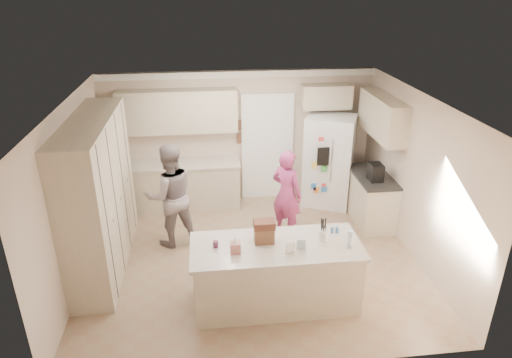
{
  "coord_description": "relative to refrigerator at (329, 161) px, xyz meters",
  "views": [
    {
      "loc": [
        -0.67,
        -6.2,
        4.19
      ],
      "look_at": [
        0.1,
        0.35,
        1.25
      ],
      "focal_mm": 32.0,
      "sensor_mm": 36.0,
      "label": 1
    }
  ],
  "objects": [
    {
      "name": "wall_back",
      "position": [
        -1.69,
        0.5,
        0.4
      ],
      "size": [
        5.2,
        0.02,
        2.6
      ],
      "primitive_type": "cube",
      "color": "beige",
      "rests_on": "ground"
    },
    {
      "name": "coffee_maker",
      "position": [
        0.56,
        -1.01,
        0.17
      ],
      "size": [
        0.22,
        0.28,
        0.3
      ],
      "primitive_type": "cube",
      "color": "black",
      "rests_on": "right_countertop"
    },
    {
      "name": "wall_right",
      "position": [
        0.92,
        -1.81,
        0.4
      ],
      "size": [
        0.02,
        4.6,
        2.6
      ],
      "primitive_type": "cube",
      "color": "beige",
      "rests_on": "ground"
    },
    {
      "name": "fridge_dispenser",
      "position": [
        -0.22,
        -0.37,
        0.25
      ],
      "size": [
        0.22,
        0.03,
        0.35
      ],
      "primitive_type": "cube",
      "color": "black",
      "rests_on": "refrigerator"
    },
    {
      "name": "wall_left",
      "position": [
        -4.3,
        -1.81,
        0.4
      ],
      "size": [
        0.02,
        4.6,
        2.6
      ],
      "primitive_type": "cube",
      "color": "beige",
      "rests_on": "ground"
    },
    {
      "name": "teen_girl",
      "position": [
        -1.03,
        -1.11,
        -0.11
      ],
      "size": [
        0.68,
        0.67,
        1.58
      ],
      "primitive_type": "imported",
      "rotation": [
        0.0,
        0.0,
        2.38
      ],
      "color": "#C7407C",
      "rests_on": "floor"
    },
    {
      "name": "island_top",
      "position": [
        -1.49,
        -2.91,
        0.0
      ],
      "size": [
        2.28,
        0.96,
        0.05
      ],
      "primitive_type": "cube",
      "color": "beige",
      "rests_on": "island_base"
    },
    {
      "name": "teen_boy",
      "position": [
        -2.98,
        -1.15,
        -0.01
      ],
      "size": [
        1.02,
        0.88,
        1.78
      ],
      "primitive_type": "imported",
      "rotation": [
        0.0,
        0.0,
        3.41
      ],
      "color": "gray",
      "rests_on": "floor"
    },
    {
      "name": "doorway_opening",
      "position": [
        -1.14,
        0.47,
        0.15
      ],
      "size": [
        0.9,
        0.06,
        2.1
      ],
      "primitive_type": "cube",
      "color": "black",
      "rests_on": "floor"
    },
    {
      "name": "shaker_pepper",
      "position": [
        -0.6,
        -2.69,
        0.07
      ],
      "size": [
        0.05,
        0.05,
        0.09
      ],
      "primitive_type": "cylinder",
      "color": "teal",
      "rests_on": "island_top"
    },
    {
      "name": "utensil_crock",
      "position": [
        -0.84,
        -2.86,
        0.1
      ],
      "size": [
        0.13,
        0.13,
        0.15
      ],
      "primitive_type": "cylinder",
      "color": "white",
      "rests_on": "island_top"
    },
    {
      "name": "right_base_cab",
      "position": [
        0.61,
        -0.81,
        -0.46
      ],
      "size": [
        0.6,
        1.2,
        0.88
      ],
      "primitive_type": "cube",
      "color": "beige",
      "rests_on": "floor"
    },
    {
      "name": "right_upper_cab",
      "position": [
        0.73,
        -0.61,
        1.05
      ],
      "size": [
        0.35,
        1.5,
        0.7
      ],
      "primitive_type": "cube",
      "color": "beige",
      "rests_on": "wall_right"
    },
    {
      "name": "fridge_handle_r",
      "position": [
        0.05,
        -0.37,
        0.15
      ],
      "size": [
        0.02,
        0.02,
        0.85
      ],
      "primitive_type": "cylinder",
      "color": "silver",
      "rests_on": "refrigerator"
    },
    {
      "name": "water_bottle",
      "position": [
        -0.54,
        -3.06,
        0.14
      ],
      "size": [
        0.07,
        0.07,
        0.24
      ],
      "primitive_type": "cylinder",
      "color": "silver",
      "rests_on": "island_top"
    },
    {
      "name": "back_countertop",
      "position": [
        -2.84,
        0.18,
        0.0
      ],
      "size": [
        2.24,
        0.63,
        0.04
      ],
      "primitive_type": "cube",
      "color": "beige",
      "rests_on": "back_base_cab"
    },
    {
      "name": "fridge_magnets",
      "position": [
        0.0,
        -0.36,
        0.0
      ],
      "size": [
        0.76,
        0.02,
        1.44
      ],
      "primitive_type": null,
      "color": "tan",
      "rests_on": "refrigerator"
    },
    {
      "name": "back_upper_cab",
      "position": [
        -2.84,
        0.32,
        1.0
      ],
      "size": [
        2.2,
        0.35,
        0.8
      ],
      "primitive_type": "cube",
      "color": "beige",
      "rests_on": "wall_back"
    },
    {
      "name": "refrigerator",
      "position": [
        0.0,
        0.0,
        0.0
      ],
      "size": [
        1.11,
        1.0,
        1.8
      ],
      "primitive_type": "cube",
      "rotation": [
        0.0,
        0.0,
        -0.42
      ],
      "color": "white",
      "rests_on": "floor"
    },
    {
      "name": "wall_frame_lower",
      "position": [
        -1.67,
        0.46,
        0.38
      ],
      "size": [
        0.15,
        0.02,
        0.2
      ],
      "primitive_type": "cube",
      "color": "brown",
      "rests_on": "wall_back"
    },
    {
      "name": "right_countertop",
      "position": [
        0.6,
        -0.81,
        0.0
      ],
      "size": [
        0.63,
        1.24,
        0.04
      ],
      "primitive_type": "cube",
      "color": "#2D2B28",
      "rests_on": "right_base_cab"
    },
    {
      "name": "fridge_handle_l",
      "position": [
        -0.05,
        -0.37,
        0.15
      ],
      "size": [
        0.02,
        0.02,
        0.85
      ],
      "primitive_type": "cylinder",
      "color": "silver",
      "rests_on": "refrigerator"
    },
    {
      "name": "dollhouse_roof",
      "position": [
        -1.64,
        -2.81,
        0.3
      ],
      "size": [
        0.28,
        0.2,
        0.1
      ],
      "primitive_type": "cube",
      "color": "#592D1E",
      "rests_on": "dollhouse_body"
    },
    {
      "name": "tissue_plume",
      "position": [
        -2.04,
        -3.01,
        0.2
      ],
      "size": [
        0.08,
        0.08,
        0.08
      ],
      "primitive_type": "cone",
      "color": "white",
      "rests_on": "tissue_box"
    },
    {
      "name": "shaker_salt",
      "position": [
        -0.67,
        -2.69,
        0.07
      ],
      "size": [
        0.05,
        0.05,
        0.09
      ],
      "primitive_type": "cylinder",
      "color": "teal",
      "rests_on": "island_top"
    },
    {
      "name": "pantry_bank",
      "position": [
        -3.99,
        -1.61,
        0.28
      ],
      "size": [
        0.6,
        2.6,
        2.35
      ],
      "primitive_type": "cube",
      "color": "beige",
      "rests_on": "floor"
    },
    {
      "name": "floor",
      "position": [
        -1.69,
        -1.81,
        -0.91
      ],
      "size": [
        5.2,
        4.6,
        0.02
      ],
      "primitive_type": "cube",
      "color": "#927A5C",
      "rests_on": "ground"
    },
    {
      "name": "dollhouse_body",
      "position": [
        -1.64,
        -2.81,
        0.14
      ],
      "size": [
        0.26,
        0.18,
        0.22
      ],
      "primitive_type": "cube",
      "color": "brown",
      "rests_on": "island_top"
    },
    {
      "name": "tissue_box",
      "position": [
        -2.04,
        -3.01,
        0.1
      ],
      "size": [
        0.13,
        0.13,
        0.14
      ],
      "primitive_type": "cube",
      "color": "#BE6F6A",
      "rests_on": "island_top"
    },
    {
      "name": "crown_back",
      "position": [
        -1.69,
        0.45,
        1.63
      ],
      "size": [
        5.2,
        0.08,
        0.12
      ],
      "primitive_type": "cube",
      "color": "white",
      "rests_on": "wall_back"
    },
    {
      "name": "greeting_card_a",
      "position": [
        -1.34,
        -3.11,
        0.11
      ],
      "size": [
        0.12,
        0.06,
        0.16
      ],
      "primitive_type": "cube",
      "rotation": [
        0.15,
        0.0,
        0.2
      ],
      "color": "white",
      "rests_on": "island_top"
    },
    {
      "name": "wall_frame_upper",
      "position": [
        -1.67,
        0.46,
        0.65
      ],
      "size": [
        0.15,
        0.02,
        0.2
      ],
      "primitive_type": "cube",
      "color": "brown",
      "rests_on": "wall_back"
    },
    {
      "name": "ceiling",
      "position": [
        -1.69,
        -1.81,
        1.71
      ],
      "size": [
        5.2,
        4.6,
        0.02
      ],
      "primitive_type": "cube",
      "color": "white",
      "rests_on": "wall_back"
    },
    {
      "name": "fridge_seam",
      "position": [
        0.0,
        -0.36,
        0.0
      ],
      "size": [
        0.02,
        0.02,
        1.78
      ],
      "primitive_type": "cube",
      "color": "gray",
      "rests_on": "refrigerator"
    },
    {
      "name": "greeting_card_b",
      "position": [
        -1.19,
        -3.06,
        0.11
      ],
      "size": [
        0.12,
        0.05,
        0.16
      ],
      "primitive_type": "cube",
      "rotation": [
        0.15,
        0.0,
        -0.1
      ],
      "color": "silver",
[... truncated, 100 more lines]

